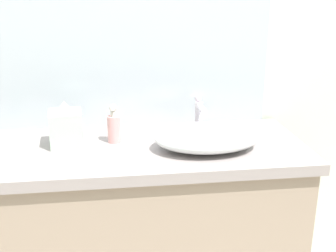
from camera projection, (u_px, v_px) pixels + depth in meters
bathroom_wall_rear at (145, 32)px, 1.75m from camera, size 6.00×0.06×2.60m
vanity_counter at (134, 248)px, 1.72m from camera, size 1.32×0.53×0.91m
sink_basin at (207, 137)px, 1.54m from camera, size 0.39×0.26×0.09m
faucet at (200, 113)px, 1.66m from camera, size 0.03×0.14×0.16m
lotion_bottle at (114, 127)px, 1.60m from camera, size 0.05×0.05×0.15m
tissue_box at (66, 126)px, 1.57m from camera, size 0.13×0.13×0.17m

